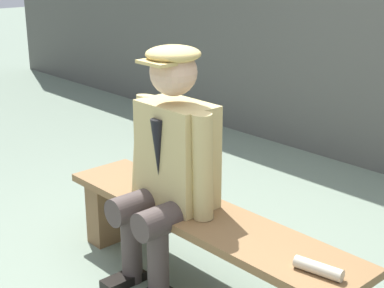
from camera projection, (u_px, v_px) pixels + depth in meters
ground_plane at (202, 287)px, 3.09m from camera, size 30.00×30.00×0.00m
bench at (202, 237)px, 2.99m from camera, size 1.83×0.39×0.42m
seated_man at (169, 160)px, 2.97m from camera, size 0.58×0.53×1.25m
rolled_magazine at (318, 268)px, 2.39m from camera, size 0.21×0.09×0.05m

